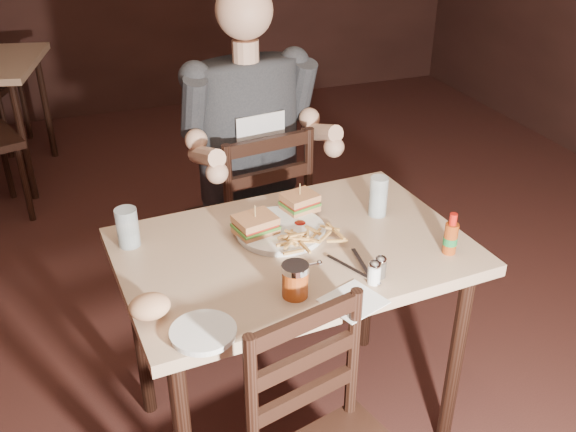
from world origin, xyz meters
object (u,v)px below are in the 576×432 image
object	(u,v)px
diner	(252,114)
glass_left	(128,227)
glass_right	(378,196)
main_table	(293,271)
side_plate	(203,334)
chair_far	(250,222)
dinner_plate	(280,231)
syrup_dispenser	(295,280)
hot_sauce	(451,233)

from	to	relation	value
diner	glass_left	distance (m)	0.74
glass_right	main_table	bearing A→B (deg)	-164.73
glass_left	glass_right	xyz separation A→B (m)	(0.81, -0.09, 0.01)
side_plate	main_table	bearing A→B (deg)	41.73
main_table	chair_far	world-z (taller)	chair_far
dinner_plate	glass_right	size ratio (longest dim) A/B	2.04
chair_far	dinner_plate	xyz separation A→B (m)	(-0.08, -0.62, 0.32)
chair_far	syrup_dispenser	bearing A→B (deg)	72.72
syrup_dispenser	side_plate	xyz separation A→B (m)	(-0.28, -0.08, -0.04)
dinner_plate	side_plate	world-z (taller)	dinner_plate
glass_right	side_plate	size ratio (longest dim) A/B	0.83
dinner_plate	glass_left	world-z (taller)	glass_left
main_table	glass_left	world-z (taller)	glass_left
glass_right	hot_sauce	world-z (taller)	glass_right
glass_right	side_plate	distance (m)	0.81
glass_right	hot_sauce	size ratio (longest dim) A/B	1.02
dinner_plate	hot_sauce	bearing A→B (deg)	-32.22
chair_far	side_plate	world-z (taller)	chair_far
side_plate	diner	bearing A→B (deg)	66.03
hot_sauce	chair_far	bearing A→B (deg)	112.09
syrup_dispenser	dinner_plate	bearing A→B (deg)	73.49
diner	glass_right	size ratio (longest dim) A/B	7.05
chair_far	dinner_plate	bearing A→B (deg)	74.50
diner	side_plate	distance (m)	1.09
syrup_dispenser	glass_right	bearing A→B (deg)	34.38
diner	chair_far	bearing A→B (deg)	90.00
diner	side_plate	bearing A→B (deg)	-122.19
chair_far	syrup_dispenser	xyz separation A→B (m)	(-0.15, -0.95, 0.36)
glass_left	side_plate	size ratio (longest dim) A/B	0.76
main_table	diner	distance (m)	0.72
main_table	diner	bearing A→B (deg)	83.66
chair_far	glass_left	world-z (taller)	chair_far
chair_far	hot_sauce	size ratio (longest dim) A/B	6.86
diner	side_plate	xyz separation A→B (m)	(-0.44, -0.98, -0.19)
glass_right	side_plate	world-z (taller)	glass_right
chair_far	glass_right	bearing A→B (deg)	105.47
main_table	chair_far	distance (m)	0.74
diner	syrup_dispenser	xyz separation A→B (m)	(-0.16, -0.90, -0.14)
glass_left	diner	bearing A→B (deg)	40.92
main_table	glass_left	distance (m)	0.53
chair_far	syrup_dispenser	world-z (taller)	chair_far
chair_far	hot_sauce	bearing A→B (deg)	103.88
main_table	glass_right	world-z (taller)	glass_right
main_table	side_plate	xyz separation A→B (m)	(-0.36, -0.32, 0.10)
dinner_plate	hot_sauce	distance (m)	0.53
main_table	side_plate	world-z (taller)	side_plate
dinner_plate	side_plate	distance (m)	0.54
diner	syrup_dispenser	size ratio (longest dim) A/B	9.76
dinner_plate	glass_left	bearing A→B (deg)	168.33
dinner_plate	chair_far	bearing A→B (deg)	82.72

